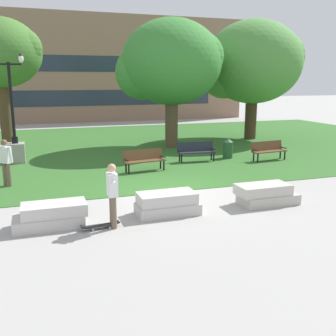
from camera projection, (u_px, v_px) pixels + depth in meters
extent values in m
plane|color=#A3A09B|center=(172.00, 192.00, 13.58)|extent=(140.00, 140.00, 0.00)
cube|color=#336628|center=(116.00, 146.00, 22.83)|extent=(40.00, 20.00, 0.02)
cube|color=#BCB7B2|center=(49.00, 221.00, 10.33)|extent=(1.80, 0.90, 0.32)
cube|color=beige|center=(54.00, 209.00, 10.31)|extent=(1.66, 0.83, 0.32)
cube|color=#BCB7B2|center=(168.00, 209.00, 11.35)|extent=(1.80, 0.90, 0.32)
cube|color=beige|center=(167.00, 198.00, 11.27)|extent=(1.66, 0.83, 0.32)
cube|color=#B2ADA3|center=(268.00, 199.00, 12.29)|extent=(1.80, 0.90, 0.32)
cube|color=#BBB6AB|center=(263.00, 189.00, 12.16)|extent=(1.66, 0.83, 0.32)
cylinder|color=brown|center=(114.00, 213.00, 10.18)|extent=(0.15, 0.15, 0.86)
cylinder|color=brown|center=(112.00, 210.00, 10.36)|extent=(0.15, 0.15, 0.86)
cube|color=white|center=(112.00, 185.00, 10.11)|extent=(0.24, 0.40, 0.60)
cylinder|color=white|center=(112.00, 177.00, 10.06)|extent=(0.10, 0.55, 0.30)
cylinder|color=white|center=(112.00, 177.00, 10.07)|extent=(0.10, 0.55, 0.30)
sphere|color=tan|center=(112.00, 168.00, 10.01)|extent=(0.22, 0.22, 0.22)
cube|color=black|center=(100.00, 225.00, 10.24)|extent=(0.81, 0.26, 0.02)
cube|color=black|center=(83.00, 227.00, 10.06)|extent=(0.14, 0.21, 0.06)
cube|color=black|center=(117.00, 222.00, 10.41)|extent=(0.14, 0.21, 0.06)
cylinder|color=silver|center=(93.00, 230.00, 10.07)|extent=(0.06, 0.03, 0.06)
cylinder|color=silver|center=(91.00, 227.00, 10.27)|extent=(0.06, 0.03, 0.06)
cylinder|color=silver|center=(110.00, 228.00, 10.24)|extent=(0.06, 0.03, 0.06)
cylinder|color=silver|center=(108.00, 225.00, 10.44)|extent=(0.06, 0.03, 0.06)
cube|color=#1E232D|center=(197.00, 152.00, 18.48)|extent=(1.82, 0.54, 0.05)
cube|color=#1E232D|center=(195.00, 147.00, 18.67)|extent=(1.80, 0.23, 0.46)
cube|color=black|center=(180.00, 151.00, 18.24)|extent=(0.08, 0.40, 0.04)
cube|color=black|center=(213.00, 149.00, 18.67)|extent=(0.08, 0.40, 0.04)
cylinder|color=black|center=(182.00, 159.00, 18.18)|extent=(0.07, 0.07, 0.41)
cylinder|color=black|center=(214.00, 157.00, 18.59)|extent=(0.07, 0.07, 0.41)
cylinder|color=black|center=(180.00, 157.00, 18.48)|extent=(0.07, 0.07, 0.41)
cylinder|color=black|center=(211.00, 156.00, 18.89)|extent=(0.07, 0.07, 0.41)
cube|color=brown|center=(145.00, 161.00, 16.49)|extent=(1.84, 0.70, 0.05)
cube|color=brown|center=(143.00, 155.00, 16.66)|extent=(1.80, 0.38, 0.46)
cube|color=black|center=(126.00, 160.00, 16.09)|extent=(0.12, 0.40, 0.04)
cube|color=black|center=(163.00, 157.00, 16.83)|extent=(0.12, 0.40, 0.04)
cylinder|color=black|center=(129.00, 169.00, 16.05)|extent=(0.07, 0.07, 0.41)
cylinder|color=black|center=(164.00, 165.00, 16.75)|extent=(0.07, 0.07, 0.41)
cylinder|color=black|center=(126.00, 168.00, 16.33)|extent=(0.07, 0.07, 0.41)
cylinder|color=black|center=(161.00, 164.00, 17.03)|extent=(0.07, 0.07, 0.41)
cube|color=brown|center=(270.00, 151.00, 18.73)|extent=(1.84, 0.63, 0.05)
cube|color=brown|center=(266.00, 146.00, 18.90)|extent=(1.80, 0.32, 0.46)
cube|color=black|center=(255.00, 150.00, 18.36)|extent=(0.10, 0.40, 0.04)
cube|color=black|center=(284.00, 148.00, 19.05)|extent=(0.10, 0.40, 0.04)
cylinder|color=black|center=(258.00, 158.00, 18.32)|extent=(0.07, 0.07, 0.41)
cylinder|color=black|center=(285.00, 155.00, 18.97)|extent=(0.07, 0.07, 0.41)
cylinder|color=black|center=(254.00, 157.00, 18.60)|extent=(0.07, 0.07, 0.41)
cylinder|color=black|center=(280.00, 154.00, 19.25)|extent=(0.07, 0.07, 0.41)
cube|color=gray|center=(16.00, 153.00, 18.32)|extent=(0.80, 0.80, 0.90)
cylinder|color=black|center=(15.00, 140.00, 18.19)|extent=(0.28, 0.28, 0.30)
cylinder|color=black|center=(12.00, 103.00, 17.82)|extent=(0.14, 0.14, 3.66)
cube|color=black|center=(8.00, 64.00, 17.44)|extent=(1.10, 0.08, 0.08)
ellipsoid|color=white|center=(21.00, 59.00, 17.56)|extent=(0.22, 0.22, 0.36)
cone|color=black|center=(21.00, 54.00, 17.52)|extent=(0.20, 0.20, 0.13)
cylinder|color=brown|center=(171.00, 119.00, 22.31)|extent=(0.72, 0.72, 3.21)
ellipsoid|color=#387F33|center=(172.00, 62.00, 21.63)|extent=(5.52, 5.52, 4.69)
sphere|color=#387F33|center=(142.00, 72.00, 21.79)|extent=(3.04, 3.04, 3.04)
sphere|color=#387F33|center=(199.00, 57.00, 21.49)|extent=(2.76, 2.76, 2.76)
cylinder|color=#42301E|center=(251.00, 114.00, 25.51)|extent=(0.75, 0.75, 3.20)
ellipsoid|color=#4C893D|center=(253.00, 62.00, 24.79)|extent=(6.11, 6.11, 5.19)
sphere|color=#4C893D|center=(225.00, 72.00, 24.97)|extent=(3.36, 3.36, 3.36)
sphere|color=#4C893D|center=(280.00, 57.00, 24.63)|extent=(3.05, 3.05, 3.05)
cylinder|color=#4C3823|center=(6.00, 113.00, 21.51)|extent=(0.65, 0.65, 4.01)
ellipsoid|color=#42752D|center=(0.00, 53.00, 20.81)|extent=(4.30, 4.30, 3.65)
sphere|color=#42752D|center=(21.00, 48.00, 20.70)|extent=(2.15, 2.15, 2.15)
cylinder|color=#234C28|center=(228.00, 150.00, 19.36)|extent=(0.48, 0.48, 0.80)
cone|color=#234C28|center=(228.00, 140.00, 19.25)|extent=(0.49, 0.49, 0.16)
cylinder|color=brown|center=(5.00, 174.00, 14.25)|extent=(0.15, 0.15, 0.86)
cylinder|color=brown|center=(9.00, 175.00, 14.17)|extent=(0.15, 0.15, 0.86)
cube|color=white|center=(5.00, 155.00, 14.05)|extent=(0.46, 0.45, 0.60)
cylinder|color=white|center=(0.00, 153.00, 14.18)|extent=(0.19, 0.19, 0.56)
cylinder|color=white|center=(10.00, 155.00, 13.90)|extent=(0.19, 0.19, 0.56)
sphere|color=brown|center=(4.00, 143.00, 13.95)|extent=(0.22, 0.22, 0.22)
cube|color=#8E6B56|center=(100.00, 69.00, 35.67)|extent=(28.22, 1.00, 9.59)
cube|color=#232D3D|center=(102.00, 98.00, 35.77)|extent=(21.17, 0.03, 1.40)
cube|color=#232D3D|center=(101.00, 64.00, 35.11)|extent=(21.17, 0.03, 1.40)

